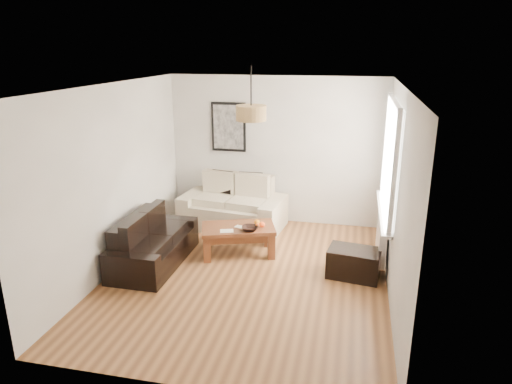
% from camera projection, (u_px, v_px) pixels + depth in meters
% --- Properties ---
extents(floor, '(4.50, 4.50, 0.00)m').
position_uv_depth(floor, '(247.00, 276.00, 6.40)').
color(floor, brown).
rests_on(floor, ground).
extents(ceiling, '(3.80, 4.50, 0.00)m').
position_uv_depth(ceiling, '(246.00, 86.00, 5.61)').
color(ceiling, white).
rests_on(ceiling, floor).
extents(wall_back, '(3.80, 0.04, 2.60)m').
position_uv_depth(wall_back, '(276.00, 151.00, 8.10)').
color(wall_back, silver).
rests_on(wall_back, floor).
extents(wall_front, '(3.80, 0.04, 2.60)m').
position_uv_depth(wall_front, '(185.00, 263.00, 3.91)').
color(wall_front, silver).
rests_on(wall_front, floor).
extents(wall_left, '(0.04, 4.50, 2.60)m').
position_uv_depth(wall_left, '(114.00, 179.00, 6.39)').
color(wall_left, silver).
rests_on(wall_left, floor).
extents(wall_right, '(0.04, 4.50, 2.60)m').
position_uv_depth(wall_right, '(397.00, 197.00, 5.62)').
color(wall_right, silver).
rests_on(wall_right, floor).
extents(window_bay, '(0.14, 1.90, 1.60)m').
position_uv_depth(window_bay, '(391.00, 158.00, 6.28)').
color(window_bay, white).
rests_on(window_bay, wall_right).
extents(radiator, '(0.10, 0.90, 0.52)m').
position_uv_depth(radiator, '(381.00, 240.00, 6.66)').
color(radiator, white).
rests_on(radiator, wall_right).
extents(poster, '(0.62, 0.04, 0.87)m').
position_uv_depth(poster, '(229.00, 127.00, 8.13)').
color(poster, black).
rests_on(poster, wall_back).
extents(pendant_shade, '(0.40, 0.40, 0.20)m').
position_uv_depth(pendant_shade, '(251.00, 113.00, 6.01)').
color(pendant_shade, tan).
rests_on(pendant_shade, ceiling).
extents(loveseat_cream, '(1.87, 1.18, 0.88)m').
position_uv_depth(loveseat_cream, '(233.00, 203.00, 8.06)').
color(loveseat_cream, beige).
rests_on(loveseat_cream, floor).
extents(sofa_leather, '(0.80, 1.63, 0.70)m').
position_uv_depth(sofa_leather, '(154.00, 241.00, 6.70)').
color(sofa_leather, black).
rests_on(sofa_leather, floor).
extents(coffee_table, '(1.23, 0.92, 0.45)m').
position_uv_depth(coffee_table, '(238.00, 240.00, 7.04)').
color(coffee_table, brown).
rests_on(coffee_table, floor).
extents(ottoman, '(0.76, 0.55, 0.40)m').
position_uv_depth(ottoman, '(354.00, 263.00, 6.35)').
color(ottoman, black).
rests_on(ottoman, floor).
extents(cushion_left, '(0.42, 0.21, 0.40)m').
position_uv_depth(cushion_left, '(223.00, 182.00, 8.22)').
color(cushion_left, black).
rests_on(cushion_left, loveseat_cream).
extents(cushion_right, '(0.41, 0.14, 0.40)m').
position_uv_depth(cushion_right, '(251.00, 183.00, 8.11)').
color(cushion_right, black).
rests_on(cushion_right, loveseat_cream).
extents(fruit_bowl, '(0.26, 0.26, 0.06)m').
position_uv_depth(fruit_bowl, '(250.00, 228.00, 6.82)').
color(fruit_bowl, black).
rests_on(fruit_bowl, coffee_table).
extents(orange_a, '(0.08, 0.08, 0.06)m').
position_uv_depth(orange_a, '(257.00, 225.00, 6.91)').
color(orange_a, '#EB5913').
rests_on(orange_a, fruit_bowl).
extents(orange_b, '(0.10, 0.10, 0.09)m').
position_uv_depth(orange_b, '(262.00, 225.00, 6.94)').
color(orange_b, '#DF4612').
rests_on(orange_b, fruit_bowl).
extents(orange_c, '(0.09, 0.09, 0.09)m').
position_uv_depth(orange_c, '(257.00, 222.00, 7.03)').
color(orange_c, orange).
rests_on(orange_c, fruit_bowl).
extents(papers, '(0.23, 0.19, 0.01)m').
position_uv_depth(papers, '(227.00, 231.00, 6.80)').
color(papers, white).
rests_on(papers, coffee_table).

